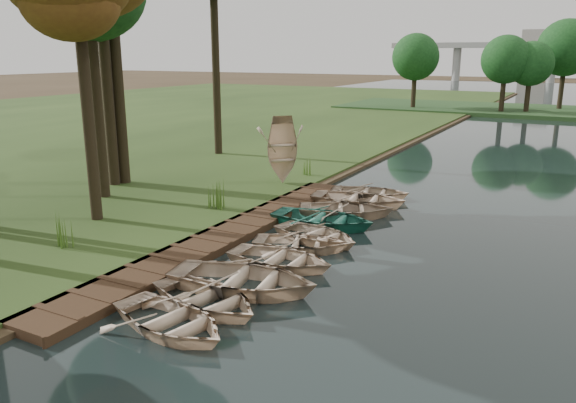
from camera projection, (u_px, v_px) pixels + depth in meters
The scene contains 19 objects.
ground at pixel (269, 247), 18.37m from camera, with size 300.00×300.00×0.00m, color #3D2F1D.
boardwalk at pixel (228, 235), 19.06m from camera, with size 1.60×16.00×0.30m, color #352214.
far_trees at pixel (555, 51), 57.14m from camera, with size 45.60×5.60×8.80m.
building_b at pixel (539, 54), 142.54m from camera, with size 8.00×8.00×12.00m, color #A5A5A0.
rowboat_0 at pixel (170, 317), 12.61m from camera, with size 2.33×3.26×0.68m, color beige.
rowboat_1 at pixel (206, 295), 13.76m from camera, with size 2.34×3.28×0.68m, color beige.
rowboat_2 at pixel (243, 276), 14.71m from camera, with size 2.87×4.02×0.83m, color beige.
rowboat_3 at pixel (280, 256), 16.41m from camera, with size 2.32×3.25×0.67m, color beige.
rowboat_4 at pixel (302, 240), 17.83m from camera, with size 2.22×3.11×0.64m, color beige.
rowboat_5 at pixel (316, 232), 18.62m from camera, with size 2.27×3.18×0.66m, color beige.
rowboat_6 at pixel (323, 217), 20.19m from camera, with size 2.70×3.78×0.78m, color #2E816A.
rowboat_7 at pixel (346, 207), 21.49m from camera, with size 2.59×3.62×0.75m, color beige.
rowboat_8 at pixel (358, 197), 22.93m from camera, with size 2.75×3.85×0.80m, color beige.
rowboat_9 at pixel (370, 191), 24.22m from camera, with size 2.39×3.34×0.69m, color beige.
stored_rowboat at pixel (282, 176), 26.02m from camera, with size 2.23×3.12×0.65m, color beige.
reeds_0 at pixel (62, 233), 17.24m from camera, with size 0.60×0.60×0.99m, color #3F661E.
reeds_1 at pixel (220, 194), 21.71m from camera, with size 0.60×0.60×1.12m, color #3F661E.
reeds_2 at pixel (211, 196), 21.93m from camera, with size 0.60×0.60×0.89m, color #3F661E.
reeds_3 at pixel (308, 166), 27.69m from camera, with size 0.60×0.60×0.87m, color #3F661E.
Camera 1 is at (8.81, -15.00, 6.12)m, focal length 35.00 mm.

